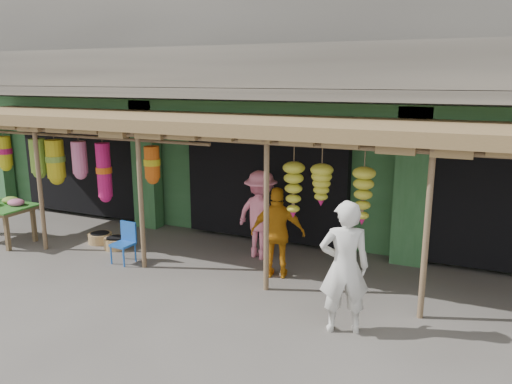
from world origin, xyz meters
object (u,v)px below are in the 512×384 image
at_px(person_front, 344,267).
at_px(person_shopper, 261,215).
at_px(person_vendor, 278,233).
at_px(blue_chair, 125,240).

xyz_separation_m(person_front, person_shopper, (-2.23, 2.25, -0.08)).
xyz_separation_m(person_vendor, person_shopper, (-0.67, 0.79, 0.05)).
distance_m(blue_chair, person_shopper, 2.67).
bearing_deg(blue_chair, person_vendor, 13.98).
bearing_deg(person_vendor, person_shopper, -63.95).
xyz_separation_m(blue_chair, person_front, (4.52, -0.95, 0.51)).
relative_size(blue_chair, person_shopper, 0.45).
relative_size(blue_chair, person_vendor, 0.48).
distance_m(blue_chair, person_vendor, 3.03).
bearing_deg(person_vendor, person_front, 122.78).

